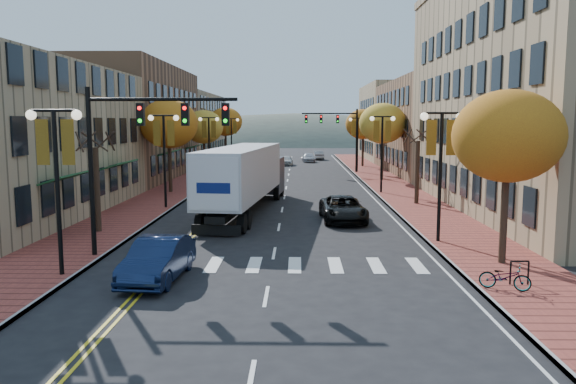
{
  "coord_description": "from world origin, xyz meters",
  "views": [
    {
      "loc": [
        1.03,
        -19.56,
        5.62
      ],
      "look_at": [
        0.53,
        7.63,
        2.2
      ],
      "focal_mm": 35.0,
      "sensor_mm": 36.0,
      "label": 1
    }
  ],
  "objects_px": {
    "black_suv": "(343,209)",
    "bicycle": "(505,277)",
    "semi_truck": "(246,174)",
    "navy_sedan": "(158,259)"
  },
  "relations": [
    {
      "from": "bicycle",
      "to": "navy_sedan",
      "type": "bearing_deg",
      "value": 105.17
    },
    {
      "from": "semi_truck",
      "to": "bicycle",
      "type": "height_order",
      "value": "semi_truck"
    },
    {
      "from": "black_suv",
      "to": "bicycle",
      "type": "xyz_separation_m",
      "value": [
        4.23,
        -13.46,
        -0.14
      ]
    },
    {
      "from": "semi_truck",
      "to": "navy_sedan",
      "type": "relative_size",
      "value": 3.64
    },
    {
      "from": "semi_truck",
      "to": "black_suv",
      "type": "bearing_deg",
      "value": -22.08
    },
    {
      "from": "navy_sedan",
      "to": "black_suv",
      "type": "relative_size",
      "value": 0.89
    },
    {
      "from": "bicycle",
      "to": "black_suv",
      "type": "bearing_deg",
      "value": 39.54
    },
    {
      "from": "navy_sedan",
      "to": "black_suv",
      "type": "xyz_separation_m",
      "value": [
        7.52,
        12.03,
        -0.04
      ]
    },
    {
      "from": "semi_truck",
      "to": "navy_sedan",
      "type": "distance_m",
      "value": 15.29
    },
    {
      "from": "semi_truck",
      "to": "black_suv",
      "type": "height_order",
      "value": "semi_truck"
    }
  ]
}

